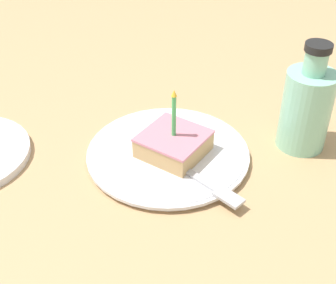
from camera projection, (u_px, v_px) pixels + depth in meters
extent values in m
cube|color=tan|center=(175.00, 180.00, 0.78)|extent=(2.40, 2.40, 0.04)
cylinder|color=silver|center=(168.00, 154.00, 0.79)|extent=(0.26, 0.26, 0.01)
cylinder|color=silver|center=(168.00, 153.00, 0.79)|extent=(0.27, 0.27, 0.01)
cube|color=tan|center=(174.00, 145.00, 0.77)|extent=(0.10, 0.10, 0.03)
cube|color=#D17A8C|center=(174.00, 136.00, 0.76)|extent=(0.10, 0.10, 0.00)
cylinder|color=#4CBF66|center=(174.00, 116.00, 0.74)|extent=(0.01, 0.01, 0.07)
cone|color=yellow|center=(174.00, 93.00, 0.71)|extent=(0.01, 0.01, 0.01)
cube|color=#B2B2B7|center=(184.00, 169.00, 0.74)|extent=(0.14, 0.04, 0.00)
cube|color=#B2B2B7|center=(229.00, 197.00, 0.69)|extent=(0.05, 0.03, 0.00)
cylinder|color=#8CD1B2|center=(306.00, 110.00, 0.78)|extent=(0.08, 0.08, 0.14)
cylinder|color=#8CD1B2|center=(316.00, 62.00, 0.73)|extent=(0.04, 0.04, 0.04)
cylinder|color=black|center=(319.00, 47.00, 0.71)|extent=(0.04, 0.04, 0.01)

